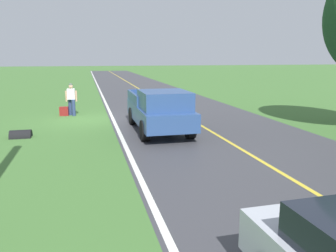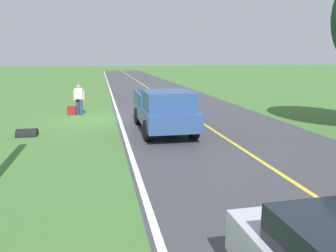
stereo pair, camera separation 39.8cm
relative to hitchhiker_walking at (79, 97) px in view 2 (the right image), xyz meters
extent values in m
plane|color=#427033|center=(-0.86, 1.63, -0.98)|extent=(200.00, 200.00, 0.00)
cube|color=#3D3D42|center=(-5.91, 1.63, -0.98)|extent=(8.05, 120.00, 0.00)
cube|color=silver|center=(-2.06, 1.63, -0.98)|extent=(0.16, 117.60, 0.00)
cube|color=gold|center=(-5.91, 1.63, -0.98)|extent=(0.14, 117.60, 0.00)
cylinder|color=navy|center=(-0.09, 0.16, -0.54)|extent=(0.18, 0.18, 0.88)
cylinder|color=navy|center=(0.10, -0.10, -0.54)|extent=(0.18, 0.18, 0.88)
cube|color=white|center=(0.00, 0.03, 0.19)|extent=(0.42, 0.30, 0.58)
sphere|color=tan|center=(0.00, 0.03, 0.59)|extent=(0.23, 0.23, 0.23)
sphere|color=#4C564C|center=(0.00, 0.03, 0.67)|extent=(0.20, 0.20, 0.20)
cube|color=#591E19|center=(-0.02, -0.17, 0.22)|extent=(0.34, 0.23, 0.44)
cylinder|color=tan|center=(-0.25, 0.08, 0.08)|extent=(0.10, 0.10, 0.58)
cylinder|color=tan|center=(0.26, 0.02, 0.08)|extent=(0.10, 0.10, 0.58)
cube|color=maroon|center=(0.43, 0.04, -0.73)|extent=(0.48, 0.24, 0.49)
cube|color=#2D4C84|center=(-3.76, 4.81, -0.23)|extent=(2.01, 5.40, 0.70)
cube|color=#2D4C84|center=(-3.77, 6.00, 0.48)|extent=(1.84, 2.16, 0.72)
cube|color=black|center=(-3.77, 6.00, 0.55)|extent=(1.68, 1.30, 0.43)
cube|color=#2D4C84|center=(-4.70, 3.73, 0.34)|extent=(0.10, 3.02, 0.45)
cube|color=#2D4C84|center=(-2.82, 3.73, 0.34)|extent=(0.10, 3.02, 0.45)
cube|color=#2D4C84|center=(-3.76, 2.22, 0.34)|extent=(1.84, 0.10, 0.45)
cylinder|color=black|center=(-4.67, 6.56, -0.58)|extent=(0.30, 0.80, 0.80)
cylinder|color=black|center=(-2.87, 6.56, -0.58)|extent=(0.30, 0.80, 0.80)
cylinder|color=black|center=(-4.66, 3.26, -0.58)|extent=(0.30, 0.80, 0.80)
cylinder|color=black|center=(-2.86, 3.26, -0.58)|extent=(0.30, 0.80, 0.80)
cylinder|color=black|center=(1.81, 4.82, -0.98)|extent=(0.80, 0.60, 0.60)
camera|label=1|loc=(-0.78, 18.86, 2.17)|focal=36.13mm
camera|label=2|loc=(-1.17, 18.94, 2.17)|focal=36.13mm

